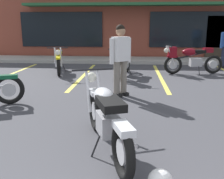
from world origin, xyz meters
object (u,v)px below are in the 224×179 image
motorcycle_silver_naked (123,60)px  motorcycle_green_cafe_racer (59,60)px  motorcycle_foreground_classic (106,117)px  motorcycle_black_cruiser (190,59)px  person_in_shorts_foreground (120,56)px

motorcycle_silver_naked → motorcycle_green_cafe_racer: size_ratio=1.02×
motorcycle_foreground_classic → motorcycle_black_cruiser: 6.38m
motorcycle_black_cruiser → motorcycle_silver_naked: 2.39m
motorcycle_foreground_classic → motorcycle_black_cruiser: size_ratio=0.96×
motorcycle_foreground_classic → motorcycle_silver_naked: bearing=89.6°
motorcycle_silver_naked → motorcycle_green_cafe_racer: (-2.32, 0.47, -0.07)m
motorcycle_foreground_classic → motorcycle_black_cruiser: (2.34, 5.94, 0.07)m
motorcycle_foreground_classic → motorcycle_black_cruiser: bearing=68.5°
motorcycle_foreground_classic → motorcycle_silver_naked: (0.04, 5.30, 0.07)m
motorcycle_black_cruiser → motorcycle_silver_naked: bearing=-164.5°
motorcycle_green_cafe_racer → person_in_shorts_foreground: bearing=-51.7°
motorcycle_black_cruiser → motorcycle_silver_naked: size_ratio=1.00×
motorcycle_silver_naked → person_in_shorts_foreground: 2.52m
motorcycle_green_cafe_racer → motorcycle_foreground_classic: bearing=-68.4°
motorcycle_black_cruiser → motorcycle_green_cafe_racer: bearing=-177.9°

